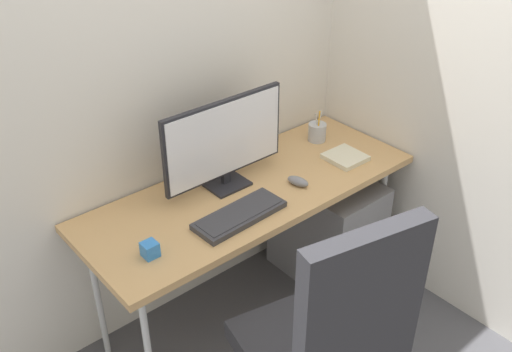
% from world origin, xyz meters
% --- Properties ---
extents(ground_plane, '(8.00, 8.00, 0.00)m').
position_xyz_m(ground_plane, '(0.00, 0.00, 0.00)').
color(ground_plane, '#4C4C51').
extents(wall_back, '(2.93, 0.04, 2.80)m').
position_xyz_m(wall_back, '(0.00, 0.34, 1.40)').
color(wall_back, silver).
rests_on(wall_back, ground_plane).
extents(wall_side_right, '(0.04, 1.92, 2.80)m').
position_xyz_m(wall_side_right, '(0.84, -0.19, 1.40)').
color(wall_side_right, silver).
rests_on(wall_side_right, ground_plane).
extents(desk, '(1.62, 0.61, 0.75)m').
position_xyz_m(desk, '(0.00, 0.00, 0.71)').
color(desk, tan).
rests_on(desk, ground_plane).
extents(office_chair, '(0.62, 0.65, 1.18)m').
position_xyz_m(office_chair, '(-0.29, -0.79, 0.61)').
color(office_chair, black).
rests_on(office_chair, ground_plane).
extents(filing_cabinet, '(0.38, 0.55, 0.59)m').
position_xyz_m(filing_cabinet, '(0.51, -0.03, 0.30)').
color(filing_cabinet, slate).
rests_on(filing_cabinet, ground_plane).
extents(monitor, '(0.63, 0.15, 0.42)m').
position_xyz_m(monitor, '(-0.07, 0.10, 0.98)').
color(monitor, black).
rests_on(monitor, desk).
extents(keyboard, '(0.42, 0.17, 0.03)m').
position_xyz_m(keyboard, '(-0.19, -0.15, 0.76)').
color(keyboard, '#333338').
rests_on(keyboard, desk).
extents(mouse, '(0.08, 0.12, 0.04)m').
position_xyz_m(mouse, '(0.18, -0.12, 0.77)').
color(mouse, slate).
rests_on(mouse, desk).
extents(pen_holder, '(0.09, 0.09, 0.18)m').
position_xyz_m(pen_holder, '(0.56, 0.13, 0.80)').
color(pen_holder, '#B2B5BA').
rests_on(pen_holder, desk).
extents(notebook, '(0.18, 0.18, 0.02)m').
position_xyz_m(notebook, '(0.52, -0.10, 0.76)').
color(notebook, beige).
rests_on(notebook, desk).
extents(desk_clamp_accessory, '(0.06, 0.06, 0.06)m').
position_xyz_m(desk_clamp_accessory, '(-0.61, -0.12, 0.78)').
color(desk_clamp_accessory, '#337FD8').
rests_on(desk_clamp_accessory, desk).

